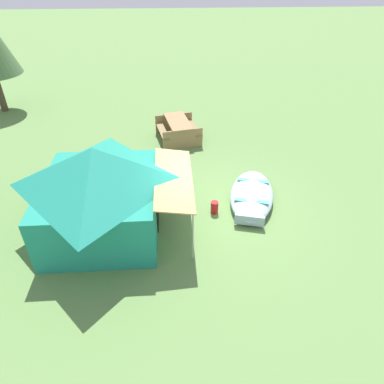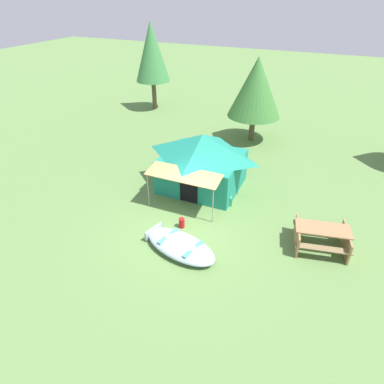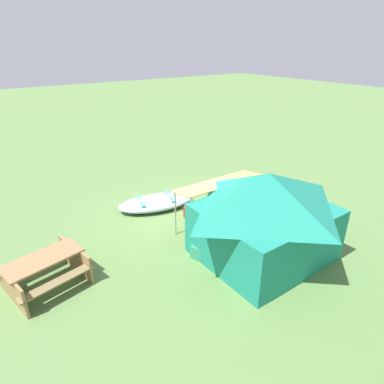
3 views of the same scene
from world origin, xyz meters
TOP-DOWN VIEW (x-y plane):
  - ground_plane at (0.00, 0.00)m, footprint 80.00×80.00m
  - beached_rowboat at (0.36, -1.18)m, footprint 2.86×1.85m
  - canvas_cabin_tent at (-0.60, 2.95)m, footprint 3.46×3.87m
  - picnic_table at (4.52, 0.89)m, footprint 2.01×1.81m
  - cooler_box at (0.84, 2.13)m, footprint 0.52×0.60m
  - fuel_can at (-0.14, -0.02)m, footprint 0.30×0.30m

SIDE VIEW (x-z plane):
  - ground_plane at x=0.00m, z-range 0.00..0.00m
  - fuel_can at x=-0.14m, z-range 0.00..0.37m
  - cooler_box at x=0.84m, z-range 0.00..0.37m
  - beached_rowboat at x=0.36m, z-range 0.01..0.41m
  - picnic_table at x=4.52m, z-range 0.09..0.88m
  - canvas_cabin_tent at x=-0.60m, z-range 0.04..2.44m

